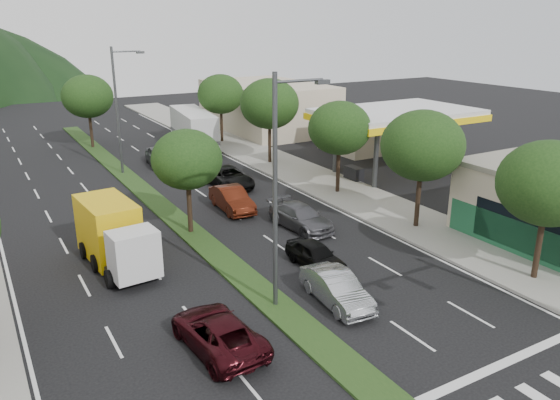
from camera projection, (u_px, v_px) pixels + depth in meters
sidewalk_right at (306, 175)px, 43.66m from camera, size 5.00×90.00×0.15m
median at (141, 189)px, 40.16m from camera, size 1.60×56.00×0.12m
gas_canopy at (397, 117)px, 42.88m from camera, size 12.20×8.20×5.25m
bldg_right_far at (267, 106)px, 61.82m from camera, size 10.00×16.00×5.20m
tree_r_a at (549, 183)px, 24.70m from camera, size 4.60×4.60×6.63m
tree_r_b at (422, 146)px, 31.20m from camera, size 4.80×4.80×6.94m
tree_r_c at (340, 128)px, 37.86m from camera, size 4.40×4.40×6.48m
tree_r_d at (269, 104)px, 45.93m from camera, size 5.00×5.00×7.17m
tree_r_e at (221, 94)px, 54.23m from camera, size 4.60×4.60×6.71m
tree_med_near at (187, 160)px, 30.58m from camera, size 4.00×4.00×6.02m
tree_med_far at (87, 96)px, 51.75m from camera, size 4.80×4.80×6.94m
streetlight_near at (280, 183)px, 22.11m from camera, size 2.60×0.25×10.00m
streetlight_mid at (119, 105)px, 42.64m from camera, size 2.60×0.25×10.00m
sedan_silver at (337, 288)px, 23.81m from camera, size 1.85×4.41×1.42m
suv_maroon at (218, 332)px, 20.53m from camera, size 2.55×5.00×1.35m
car_queue_a at (316, 255)px, 27.35m from camera, size 1.68×3.87×1.30m
car_queue_b at (301, 217)px, 32.53m from camera, size 2.41×5.01×1.41m
car_queue_c at (232, 199)px, 35.58m from camera, size 1.90×4.73×1.53m
car_queue_d at (228, 177)px, 40.70m from camera, size 2.46×5.30×1.47m
car_queue_e at (159, 156)px, 46.85m from camera, size 2.39×4.73×1.54m
box_truck at (114, 236)px, 27.44m from camera, size 2.94×6.63×3.19m
motorhome at (193, 128)px, 53.03m from camera, size 4.03×9.60×3.57m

